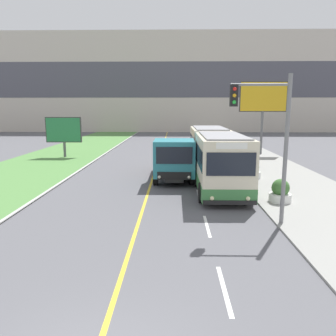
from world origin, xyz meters
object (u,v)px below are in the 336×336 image
object	(u,v)px
planter_round_second	(252,170)
car_distant	(200,147)
dump_truck	(174,160)
billboard_large	(263,100)
billboard_small	(64,131)
traffic_light_mast	(270,131)
city_bus	(214,156)
planter_round_near	(280,192)

from	to	relation	value
planter_round_second	car_distant	bearing A→B (deg)	101.79
dump_truck	billboard_large	bearing A→B (deg)	54.65
billboard_large	billboard_small	world-z (taller)	billboard_large
billboard_small	planter_round_second	xyz separation A→B (m)	(15.39, -9.36, -1.91)
billboard_large	car_distant	bearing A→B (deg)	175.78
traffic_light_mast	billboard_large	world-z (taller)	billboard_large
city_bus	planter_round_second	world-z (taller)	city_bus
traffic_light_mast	planter_round_second	xyz separation A→B (m)	(1.41, 8.44, -3.13)
city_bus	planter_round_second	bearing A→B (deg)	12.25
billboard_large	city_bus	bearing A→B (deg)	-116.66
car_distant	planter_round_near	world-z (taller)	car_distant
billboard_large	planter_round_second	xyz separation A→B (m)	(-3.49, -11.43, -4.78)
city_bus	billboard_small	xyz separation A→B (m)	(-12.86, 9.91, 0.87)
city_bus	traffic_light_mast	world-z (taller)	traffic_light_mast
planter_round_near	planter_round_second	bearing A→B (deg)	91.25
car_distant	city_bus	bearing A→B (deg)	-90.23
planter_round_near	city_bus	bearing A→B (deg)	118.40
traffic_light_mast	billboard_small	world-z (taller)	traffic_light_mast
billboard_large	planter_round_near	distance (m)	17.86
traffic_light_mast	planter_round_second	world-z (taller)	traffic_light_mast
city_bus	planter_round_second	distance (m)	2.79
billboard_large	dump_truck	bearing A→B (deg)	-125.35
city_bus	dump_truck	world-z (taller)	city_bus
city_bus	planter_round_second	size ratio (longest dim) A/B	10.47
dump_truck	planter_round_second	world-z (taller)	dump_truck
city_bus	planter_round_near	world-z (taller)	city_bus
city_bus	traffic_light_mast	distance (m)	8.23
dump_truck	car_distant	size ratio (longest dim) A/B	1.52
traffic_light_mast	city_bus	bearing A→B (deg)	98.04
traffic_light_mast	planter_round_near	xyz separation A→B (m)	(1.53, 3.00, -3.15)
city_bus	planter_round_near	xyz separation A→B (m)	(2.64, -4.89, -1.06)
traffic_light_mast	billboard_large	bearing A→B (deg)	76.14
billboard_small	planter_round_second	size ratio (longest dim) A/B	3.18
car_distant	planter_round_near	bearing A→B (deg)	-81.47
car_distant	planter_round_second	xyz separation A→B (m)	(2.48, -11.87, -0.10)
dump_truck	planter_round_near	world-z (taller)	dump_truck
dump_truck	billboard_small	bearing A→B (deg)	136.01
billboard_large	planter_round_second	size ratio (longest dim) A/B	6.00
city_bus	billboard_large	size ratio (longest dim) A/B	1.75
traffic_light_mast	billboard_small	distance (m)	22.66
billboard_small	planter_round_second	distance (m)	18.11
traffic_light_mast	dump_truck	bearing A→B (deg)	114.97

